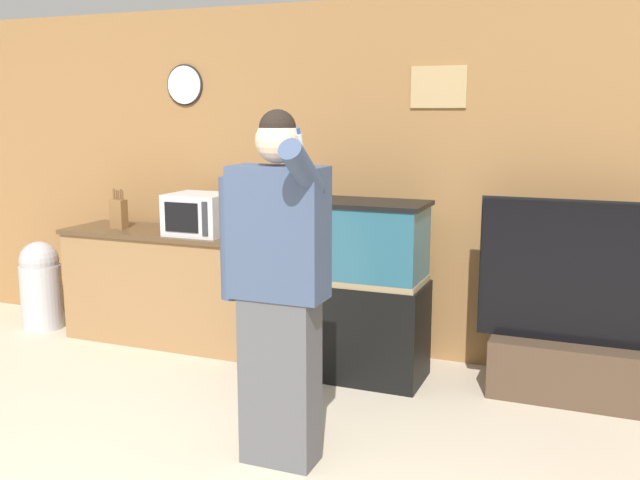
% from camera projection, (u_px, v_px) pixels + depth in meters
% --- Properties ---
extents(wall_back_paneled, '(10.00, 0.08, 2.60)m').
position_uv_depth(wall_back_paneled, '(324.00, 179.00, 5.41)').
color(wall_back_paneled, olive).
rests_on(wall_back_paneled, ground_plane).
extents(counter_island, '(1.63, 0.58, 0.89)m').
position_uv_depth(counter_island, '(166.00, 285.00, 5.66)').
color(counter_island, olive).
rests_on(counter_island, ground_plane).
extents(microwave, '(0.45, 0.40, 0.31)m').
position_uv_depth(microwave, '(200.00, 214.00, 5.38)').
color(microwave, silver).
rests_on(microwave, counter_island).
extents(knife_block, '(0.12, 0.09, 0.32)m').
position_uv_depth(knife_block, '(119.00, 213.00, 5.66)').
color(knife_block, brown).
rests_on(knife_block, counter_island).
extents(aquarium_on_stand, '(1.11, 0.48, 1.22)m').
position_uv_depth(aquarium_on_stand, '(345.00, 289.00, 4.88)').
color(aquarium_on_stand, black).
rests_on(aquarium_on_stand, ground_plane).
extents(tv_on_stand, '(1.24, 0.40, 1.28)m').
position_uv_depth(tv_on_stand, '(575.00, 343.00, 4.49)').
color(tv_on_stand, '#4C3828').
rests_on(tv_on_stand, ground_plane).
extents(person_standing, '(0.57, 0.43, 1.82)m').
position_uv_depth(person_standing, '(277.00, 285.00, 3.59)').
color(person_standing, '#515156').
rests_on(person_standing, ground_plane).
extents(trash_bin, '(0.34, 0.34, 0.74)m').
position_uv_depth(trash_bin, '(41.00, 284.00, 5.98)').
color(trash_bin, '#B7B7BC').
rests_on(trash_bin, ground_plane).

